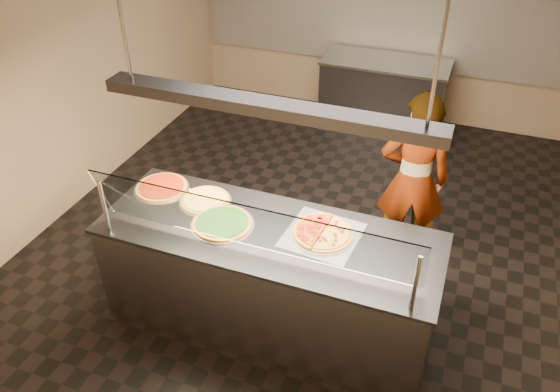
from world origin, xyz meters
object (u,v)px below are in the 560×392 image
at_px(sneeze_guard, 249,227).
at_px(worker, 413,180).
at_px(pizza_tomato, 162,187).
at_px(prep_table, 383,95).
at_px(half_pizza_pepperoni, 309,228).
at_px(half_pizza_sausage, 337,235).
at_px(heat_lamp_housing, 267,107).
at_px(pizza_spinach, 223,223).
at_px(perforated_tray, 322,234).
at_px(pizza_cheese, 205,200).
at_px(pizza_spatula, 197,196).
at_px(serving_counter, 269,278).

relative_size(sneeze_guard, worker, 1.39).
bearing_deg(pizza_tomato, prep_table, 71.71).
bearing_deg(prep_table, half_pizza_pepperoni, -87.41).
xyz_separation_m(half_pizza_sausage, heat_lamp_housing, (-0.49, -0.11, 0.99)).
relative_size(pizza_spinach, pizza_tomato, 1.08).
distance_m(worker, heat_lamp_housing, 1.87).
relative_size(half_pizza_sausage, pizza_tomato, 1.01).
relative_size(half_pizza_pepperoni, heat_lamp_housing, 0.20).
bearing_deg(prep_table, worker, -73.10).
height_order(perforated_tray, pizza_cheese, pizza_cheese).
distance_m(sneeze_guard, prep_table, 4.14).
bearing_deg(half_pizza_sausage, pizza_spinach, -170.28).
bearing_deg(perforated_tray, half_pizza_sausage, -0.23).
bearing_deg(pizza_spatula, half_pizza_sausage, -3.75).
xyz_separation_m(pizza_tomato, prep_table, (1.16, 3.51, -0.48)).
xyz_separation_m(worker, heat_lamp_housing, (-0.88, -1.23, 1.11)).
xyz_separation_m(half_pizza_sausage, pizza_spatula, (-1.18, 0.08, 0.00)).
bearing_deg(worker, serving_counter, 44.22).
height_order(half_pizza_pepperoni, half_pizza_sausage, half_pizza_pepperoni).
height_order(sneeze_guard, pizza_cheese, sneeze_guard).
bearing_deg(perforated_tray, heat_lamp_housing, -164.55).
xyz_separation_m(prep_table, heat_lamp_housing, (-0.12, -3.73, 1.48)).
height_order(half_pizza_sausage, worker, worker).
xyz_separation_m(serving_counter, pizza_spinach, (-0.36, -0.04, 0.48)).
height_order(sneeze_guard, pizza_spinach, sneeze_guard).
xyz_separation_m(pizza_cheese, pizza_tomato, (-0.42, 0.04, 0.00)).
height_order(serving_counter, pizza_tomato, pizza_tomato).
bearing_deg(heat_lamp_housing, worker, 54.45).
bearing_deg(pizza_tomato, heat_lamp_housing, -11.97).
bearing_deg(pizza_tomato, half_pizza_pepperoni, -4.91).
relative_size(pizza_tomato, heat_lamp_housing, 0.20).
bearing_deg(sneeze_guard, pizza_spatula, 142.67).
height_order(pizza_spinach, heat_lamp_housing, heat_lamp_housing).
bearing_deg(half_pizza_pepperoni, pizza_cheese, 175.11).
bearing_deg(prep_table, half_pizza_sausage, -84.08).
distance_m(perforated_tray, pizza_cheese, 1.01).
bearing_deg(worker, prep_table, -83.33).
bearing_deg(perforated_tray, pizza_spatula, 175.90).
relative_size(half_pizza_sausage, pizza_spatula, 1.62).
distance_m(half_pizza_pepperoni, pizza_tomato, 1.33).
bearing_deg(heat_lamp_housing, half_pizza_pepperoni, 20.81).
bearing_deg(serving_counter, half_pizza_pepperoni, 20.81).
relative_size(half_pizza_pepperoni, prep_table, 0.28).
distance_m(half_pizza_pepperoni, heat_lamp_housing, 1.03).
height_order(pizza_spatula, prep_table, pizza_spatula).
height_order(pizza_cheese, worker, worker).
bearing_deg(pizza_tomato, pizza_spinach, -20.87).
xyz_separation_m(pizza_spatula, heat_lamp_housing, (0.69, -0.18, 0.99)).
relative_size(serving_counter, worker, 1.54).
bearing_deg(perforated_tray, serving_counter, -164.55).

